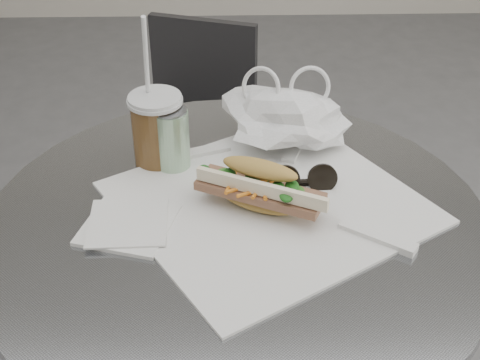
{
  "coord_description": "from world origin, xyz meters",
  "views": [
    {
      "loc": [
        -0.02,
        -0.59,
        1.35
      ],
      "look_at": [
        0.01,
        0.23,
        0.79
      ],
      "focal_mm": 50.0,
      "sensor_mm": 36.0,
      "label": 1
    }
  ],
  "objects_px": {
    "cafe_table": "(237,343)",
    "banh_mi": "(260,187)",
    "iced_coffee": "(157,128)",
    "chair_far": "(190,172)",
    "sunglasses": "(303,180)",
    "drink_can": "(172,139)"
  },
  "relations": [
    {
      "from": "chair_far",
      "to": "cafe_table",
      "type": "bearing_deg",
      "value": 116.61
    },
    {
      "from": "sunglasses",
      "to": "drink_can",
      "type": "xyz_separation_m",
      "value": [
        -0.21,
        0.07,
        0.04
      ]
    },
    {
      "from": "banh_mi",
      "to": "iced_coffee",
      "type": "bearing_deg",
      "value": 164.33
    },
    {
      "from": "iced_coffee",
      "to": "drink_can",
      "type": "height_order",
      "value": "iced_coffee"
    },
    {
      "from": "chair_far",
      "to": "iced_coffee",
      "type": "distance_m",
      "value": 0.76
    },
    {
      "from": "chair_far",
      "to": "iced_coffee",
      "type": "relative_size",
      "value": 2.73
    },
    {
      "from": "iced_coffee",
      "to": "drink_can",
      "type": "xyz_separation_m",
      "value": [
        0.03,
        -0.02,
        -0.01
      ]
    },
    {
      "from": "banh_mi",
      "to": "sunglasses",
      "type": "bearing_deg",
      "value": 60.07
    },
    {
      "from": "chair_far",
      "to": "drink_can",
      "type": "xyz_separation_m",
      "value": [
        0.01,
        -0.61,
        0.47
      ]
    },
    {
      "from": "banh_mi",
      "to": "iced_coffee",
      "type": "xyz_separation_m",
      "value": [
        -0.16,
        0.14,
        0.02
      ]
    },
    {
      "from": "banh_mi",
      "to": "drink_can",
      "type": "bearing_deg",
      "value": 163.92
    },
    {
      "from": "banh_mi",
      "to": "cafe_table",
      "type": "bearing_deg",
      "value": -125.98
    },
    {
      "from": "cafe_table",
      "to": "iced_coffee",
      "type": "height_order",
      "value": "iced_coffee"
    },
    {
      "from": "iced_coffee",
      "to": "drink_can",
      "type": "bearing_deg",
      "value": -38.89
    },
    {
      "from": "banh_mi",
      "to": "sunglasses",
      "type": "height_order",
      "value": "banh_mi"
    },
    {
      "from": "chair_far",
      "to": "banh_mi",
      "type": "bearing_deg",
      "value": 119.48
    },
    {
      "from": "cafe_table",
      "to": "banh_mi",
      "type": "bearing_deg",
      "value": 28.48
    },
    {
      "from": "cafe_table",
      "to": "sunglasses",
      "type": "distance_m",
      "value": 0.32
    },
    {
      "from": "cafe_table",
      "to": "drink_can",
      "type": "relative_size",
      "value": 7.07
    },
    {
      "from": "cafe_table",
      "to": "chair_far",
      "type": "height_order",
      "value": "cafe_table"
    },
    {
      "from": "cafe_table",
      "to": "iced_coffee",
      "type": "distance_m",
      "value": 0.39
    },
    {
      "from": "drink_can",
      "to": "iced_coffee",
      "type": "bearing_deg",
      "value": 141.11
    }
  ]
}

